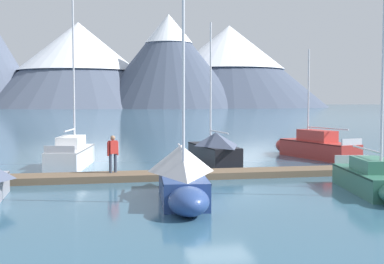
{
  "coord_description": "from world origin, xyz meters",
  "views": [
    {
      "loc": [
        -4.52,
        -19.57,
        3.61
      ],
      "look_at": [
        0.0,
        6.0,
        2.0
      ],
      "focal_mm": 48.76,
      "sensor_mm": 36.0,
      "label": 1
    }
  ],
  "objects_px": {
    "sailboat_outer_slip": "(376,180)",
    "sailboat_end_of_dock": "(313,147)",
    "person_on_dock": "(113,152)",
    "sailboat_mid_dock_port": "(73,154)",
    "sailboat_far_berth": "(212,149)",
    "sailboat_mid_dock_starboard": "(182,175)"
  },
  "relations": [
    {
      "from": "sailboat_mid_dock_port",
      "to": "person_on_dock",
      "type": "relative_size",
      "value": 5.46
    },
    {
      "from": "sailboat_mid_dock_port",
      "to": "sailboat_outer_slip",
      "type": "distance_m",
      "value": 15.86
    },
    {
      "from": "sailboat_outer_slip",
      "to": "sailboat_end_of_dock",
      "type": "height_order",
      "value": "sailboat_outer_slip"
    },
    {
      "from": "sailboat_mid_dock_starboard",
      "to": "sailboat_end_of_dock",
      "type": "distance_m",
      "value": 15.79
    },
    {
      "from": "sailboat_outer_slip",
      "to": "sailboat_end_of_dock",
      "type": "distance_m",
      "value": 12.63
    },
    {
      "from": "sailboat_end_of_dock",
      "to": "sailboat_far_berth",
      "type": "bearing_deg",
      "value": -163.55
    },
    {
      "from": "sailboat_mid_dock_port",
      "to": "sailboat_end_of_dock",
      "type": "bearing_deg",
      "value": 7.07
    },
    {
      "from": "sailboat_mid_dock_port",
      "to": "person_on_dock",
      "type": "xyz_separation_m",
      "value": [
        2.04,
        -4.94,
        0.58
      ]
    },
    {
      "from": "sailboat_mid_dock_port",
      "to": "sailboat_mid_dock_starboard",
      "type": "bearing_deg",
      "value": -66.88
    },
    {
      "from": "sailboat_outer_slip",
      "to": "person_on_dock",
      "type": "height_order",
      "value": "sailboat_outer_slip"
    },
    {
      "from": "sailboat_mid_dock_port",
      "to": "sailboat_mid_dock_starboard",
      "type": "height_order",
      "value": "sailboat_mid_dock_port"
    },
    {
      "from": "sailboat_mid_dock_port",
      "to": "sailboat_far_berth",
      "type": "relative_size",
      "value": 1.16
    },
    {
      "from": "sailboat_far_berth",
      "to": "person_on_dock",
      "type": "relative_size",
      "value": 4.7
    },
    {
      "from": "sailboat_mid_dock_port",
      "to": "sailboat_outer_slip",
      "type": "bearing_deg",
      "value": -41.63
    },
    {
      "from": "sailboat_far_berth",
      "to": "sailboat_outer_slip",
      "type": "distance_m",
      "value": 11.13
    },
    {
      "from": "person_on_dock",
      "to": "sailboat_outer_slip",
      "type": "bearing_deg",
      "value": -29.68
    },
    {
      "from": "sailboat_outer_slip",
      "to": "person_on_dock",
      "type": "bearing_deg",
      "value": 150.32
    },
    {
      "from": "sailboat_far_berth",
      "to": "sailboat_outer_slip",
      "type": "bearing_deg",
      "value": -67.97
    },
    {
      "from": "sailboat_far_berth",
      "to": "sailboat_end_of_dock",
      "type": "height_order",
      "value": "sailboat_far_berth"
    },
    {
      "from": "sailboat_mid_dock_starboard",
      "to": "sailboat_end_of_dock",
      "type": "relative_size",
      "value": 1.15
    },
    {
      "from": "sailboat_mid_dock_port",
      "to": "sailboat_end_of_dock",
      "type": "relative_size",
      "value": 1.26
    },
    {
      "from": "sailboat_end_of_dock",
      "to": "sailboat_outer_slip",
      "type": "bearing_deg",
      "value": -102.34
    }
  ]
}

